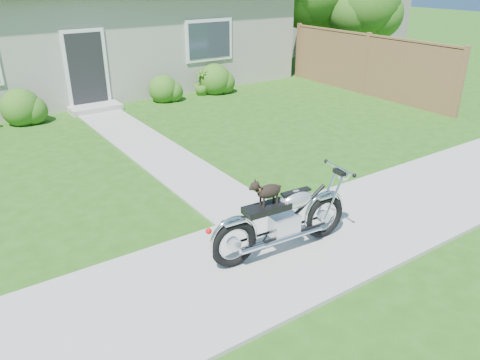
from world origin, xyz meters
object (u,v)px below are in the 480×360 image
Objects in this scene: house at (99,19)px; motorcycle_with_dog at (284,218)px; tree_near at (369,6)px; potted_plant_right at (201,82)px; fence at (366,64)px.

house is 5.66× the size of motorcycle_with_dog.
tree_near is 4.55× the size of potted_plant_right.
tree_near is at bearing 42.02° from motorcycle_with_dog.
tree_near reaches higher than motorcycle_with_dog.
tree_near is 7.25m from potted_plant_right.
potted_plant_right is (1.92, -3.44, -1.74)m from house.
tree_near is 1.71× the size of motorcycle_with_dog.
house reaches higher than potted_plant_right.
tree_near is at bearing 42.64° from fence.
house is 3.31× the size of tree_near.
motorcycle_with_dog is (-1.69, -12.02, -1.61)m from house.
motorcycle_with_dog is (-10.57, -8.14, -1.89)m from tree_near.
house is 1.90× the size of fence.
fence is at bearing 40.24° from motorcycle_with_dog.
tree_near is 13.47m from motorcycle_with_dog.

